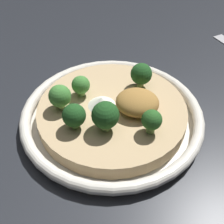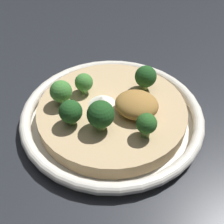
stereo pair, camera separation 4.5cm
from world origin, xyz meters
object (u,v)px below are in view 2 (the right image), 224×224
object	(u,v)px
broccoli_right	(146,124)
broccoli_front_left	(61,92)
broccoli_front_right	(104,116)
broccoli_back_right	(146,77)
broccoli_front	(71,112)
risotto_bowl	(112,114)
broccoli_left	(84,83)

from	to	relation	value
broccoli_right	broccoli_front_left	size ratio (longest dim) A/B	0.92
broccoli_front_right	broccoli_right	distance (m)	0.06
broccoli_back_right	broccoli_front	xyz separation A→B (m)	(-0.08, -0.11, -0.00)
broccoli_back_right	broccoli_front	world-z (taller)	broccoli_back_right
risotto_bowl	broccoli_left	xyz separation A→B (m)	(-0.05, 0.02, 0.04)
broccoli_back_right	broccoli_front	bearing A→B (deg)	-125.99
broccoli_back_right	broccoli_left	bearing A→B (deg)	-156.44
broccoli_back_right	broccoli_right	xyz separation A→B (m)	(0.03, -0.10, -0.00)
broccoli_front_right	broccoli_left	size ratio (longest dim) A/B	1.33
broccoli_left	broccoli_back_right	size ratio (longest dim) A/B	0.81
broccoli_front_right	broccoli_right	xyz separation A→B (m)	(0.06, 0.01, -0.00)
risotto_bowl	broccoli_right	distance (m)	0.09
broccoli_right	broccoli_front	xyz separation A→B (m)	(-0.11, -0.01, 0.00)
risotto_bowl	broccoli_back_right	bearing A→B (deg)	57.39
risotto_bowl	broccoli_front	world-z (taller)	broccoli_front
broccoli_left	broccoli_front_left	world-z (taller)	broccoli_front_left
broccoli_front	broccoli_front_left	bearing A→B (deg)	132.60
broccoli_back_right	broccoli_front_left	bearing A→B (deg)	-146.02
broccoli_front_right	broccoli_left	xyz separation A→B (m)	(-0.06, 0.07, -0.01)
risotto_bowl	broccoli_left	distance (m)	0.07
broccoli_right	broccoli_front	bearing A→B (deg)	-173.81
broccoli_back_right	broccoli_right	bearing A→B (deg)	-75.37
broccoli_left	broccoli_right	bearing A→B (deg)	-27.07
broccoli_left	broccoli_right	distance (m)	0.13
broccoli_front_left	broccoli_back_right	bearing A→B (deg)	33.98
broccoli_left	broccoli_back_right	world-z (taller)	broccoli_back_right
risotto_bowl	broccoli_front_right	world-z (taller)	broccoli_front_right
broccoli_right	broccoli_front	size ratio (longest dim) A/B	0.94
risotto_bowl	broccoli_back_right	size ratio (longest dim) A/B	6.62
broccoli_front_right	broccoli_right	world-z (taller)	broccoli_front_right
broccoli_front	broccoli_front_left	xyz separation A→B (m)	(-0.03, 0.04, 0.00)
broccoli_front_right	broccoli_back_right	distance (m)	0.11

